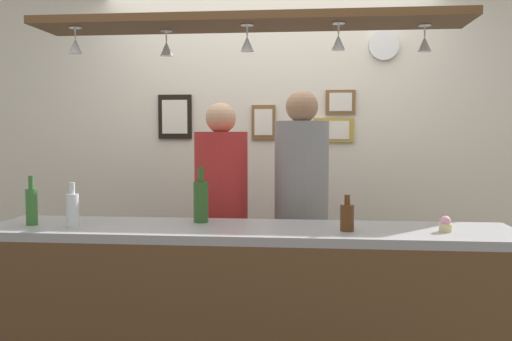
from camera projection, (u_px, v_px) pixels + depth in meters
back_wall at (269, 154)px, 4.23m from camera, size 4.40×0.06×2.60m
bar_counter at (244, 296)px, 2.68m from camera, size 2.70×0.55×0.98m
overhead_glass_rack at (248, 22)px, 2.79m from camera, size 2.20×0.36×0.04m
hanging_wineglass_far_left at (75, 45)px, 2.82m from camera, size 0.07×0.07×0.13m
hanging_wineglass_left at (166, 48)px, 2.91m from camera, size 0.07×0.07×0.13m
hanging_wineglass_center_left at (247, 43)px, 2.75m from camera, size 0.07×0.07×0.13m
hanging_wineglass_center at (338, 41)px, 2.71m from camera, size 0.07×0.07×0.13m
hanging_wineglass_center_right at (425, 43)px, 2.75m from camera, size 0.07×0.07×0.13m
person_left_red_shirt at (221, 206)px, 3.52m from camera, size 0.34×0.34×1.65m
person_right_grey_shirt at (301, 199)px, 3.46m from camera, size 0.34×0.34×1.73m
bottle_champagne_green at (201, 200)px, 2.95m from camera, size 0.08×0.08×0.30m
bottle_beer_brown_stubby at (347, 217)px, 2.69m from camera, size 0.07×0.07×0.18m
bottle_soda_clear at (73, 209)px, 2.80m from camera, size 0.06×0.06×0.23m
bottle_beer_green_import at (32, 205)px, 2.86m from camera, size 0.06×0.06×0.26m
cupcake at (445, 225)px, 2.67m from camera, size 0.06×0.06×0.08m
picture_frame_lower_pair at (334, 130)px, 4.12m from camera, size 0.30×0.02×0.18m
picture_frame_upper_small at (341, 102)px, 4.10m from camera, size 0.22×0.02×0.18m
picture_frame_caricature at (175, 117)px, 4.24m from camera, size 0.26×0.02×0.34m
picture_frame_crest at (263, 122)px, 4.17m from camera, size 0.18×0.02×0.26m
wall_clock at (384, 45)px, 4.04m from camera, size 0.22×0.03×0.22m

